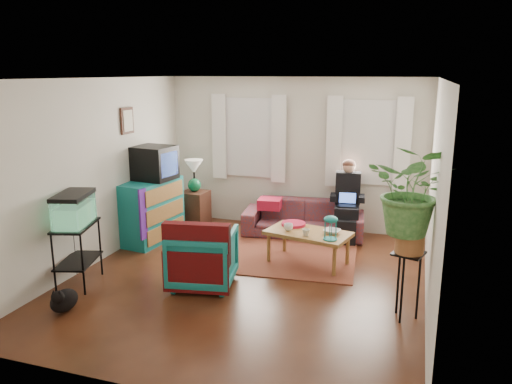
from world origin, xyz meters
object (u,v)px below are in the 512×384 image
(sofa, at_px, (303,213))
(plant_stand, at_px, (406,286))
(side_table, at_px, (195,209))
(dresser, at_px, (151,211))
(coffee_table, at_px, (308,248))
(aquarium_stand, at_px, (78,255))
(armchair, at_px, (203,255))

(sofa, bearing_deg, plant_stand, -62.15)
(side_table, relative_size, dresser, 0.57)
(dresser, xyz_separation_m, plant_stand, (4.01, -1.47, -0.11))
(coffee_table, distance_m, plant_stand, 1.88)
(side_table, distance_m, aquarium_stand, 2.79)
(side_table, bearing_deg, coffee_table, -26.53)
(aquarium_stand, relative_size, plant_stand, 1.03)
(side_table, xyz_separation_m, armchair, (1.17, -2.28, 0.09))
(side_table, distance_m, plant_stand, 4.39)
(dresser, bearing_deg, armchair, -34.54)
(dresser, relative_size, plant_stand, 1.43)
(sofa, xyz_separation_m, coffee_table, (0.35, -1.24, -0.15))
(side_table, xyz_separation_m, aquarium_stand, (-0.35, -2.77, 0.09))
(side_table, xyz_separation_m, coffee_table, (2.29, -1.15, -0.07))
(aquarium_stand, xyz_separation_m, armchair, (1.52, 0.49, 0.01))
(side_table, bearing_deg, armchair, -62.70)
(sofa, relative_size, dresser, 1.78)
(side_table, xyz_separation_m, dresser, (-0.34, -0.94, 0.19))
(dresser, bearing_deg, plant_stand, -13.27)
(dresser, bearing_deg, sofa, 31.35)
(dresser, height_order, plant_stand, dresser)
(side_table, height_order, dresser, dresser)
(coffee_table, bearing_deg, aquarium_stand, -135.52)
(sofa, distance_m, aquarium_stand, 3.67)
(aquarium_stand, height_order, coffee_table, aquarium_stand)
(aquarium_stand, bearing_deg, plant_stand, -11.16)
(sofa, bearing_deg, coffee_table, -80.88)
(dresser, bearing_deg, aquarium_stand, -83.47)
(armchair, bearing_deg, coffee_table, -145.22)
(sofa, height_order, side_table, sofa)
(sofa, xyz_separation_m, armchair, (-0.77, -2.37, 0.02))
(armchair, bearing_deg, sofa, -118.35)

